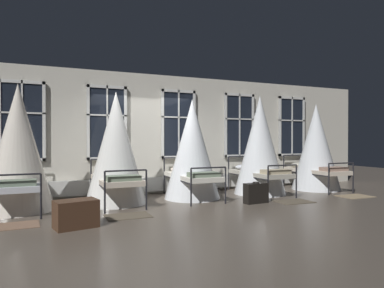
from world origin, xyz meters
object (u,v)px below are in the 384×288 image
at_px(cot_sixth, 316,148).
at_px(cot_fourth, 192,150).
at_px(cot_second, 18,149).
at_px(cot_fifth, 260,146).
at_px(travel_trunk, 76,214).
at_px(cot_third, 116,149).
at_px(suitcase_dark, 256,193).

bearing_deg(cot_sixth, cot_fourth, 91.60).
bearing_deg(cot_second, cot_fifth, -90.75).
height_order(cot_second, cot_fourth, cot_second).
bearing_deg(travel_trunk, cot_second, 117.90).
bearing_deg(cot_fourth, cot_second, 91.41).
bearing_deg(travel_trunk, cot_fourth, 33.39).
xyz_separation_m(cot_third, suitcase_dark, (2.84, -1.14, -0.97)).
bearing_deg(cot_second, cot_sixth, -90.47).
distance_m(cot_fourth, travel_trunk, 3.44).
distance_m(suitcase_dark, travel_trunk, 3.86).
relative_size(cot_second, cot_third, 1.02).
bearing_deg(cot_sixth, travel_trunk, 107.11).
bearing_deg(cot_sixth, suitcase_dark, 114.14).
bearing_deg(cot_fifth, cot_second, 90.04).
height_order(suitcase_dark, travel_trunk, suitcase_dark).
xyz_separation_m(cot_fourth, suitcase_dark, (1.04, -1.14, -0.92)).
relative_size(cot_fourth, cot_sixth, 0.98).
height_order(cot_third, suitcase_dark, cot_third).
xyz_separation_m(suitcase_dark, travel_trunk, (-3.80, -0.68, -0.00)).
distance_m(cot_second, cot_third, 1.90).
xyz_separation_m(cot_second, suitcase_dark, (4.74, -1.09, -0.99)).
xyz_separation_m(cot_second, cot_third, (1.90, 0.05, -0.02)).
height_order(cot_second, travel_trunk, cot_second).
xyz_separation_m(cot_third, cot_fifth, (3.69, -0.04, 0.05)).
bearing_deg(travel_trunk, cot_third, 62.18).
relative_size(cot_second, cot_sixth, 1.03).
xyz_separation_m(cot_second, cot_fifth, (5.59, 0.01, 0.02)).
distance_m(cot_fifth, suitcase_dark, 1.72).
xyz_separation_m(cot_sixth, suitcase_dark, (-2.75, -1.15, -0.95)).
height_order(cot_fourth, cot_fifth, cot_fifth).
xyz_separation_m(cot_third, cot_sixth, (5.59, 0.00, -0.02)).
height_order(cot_third, cot_fourth, cot_third).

